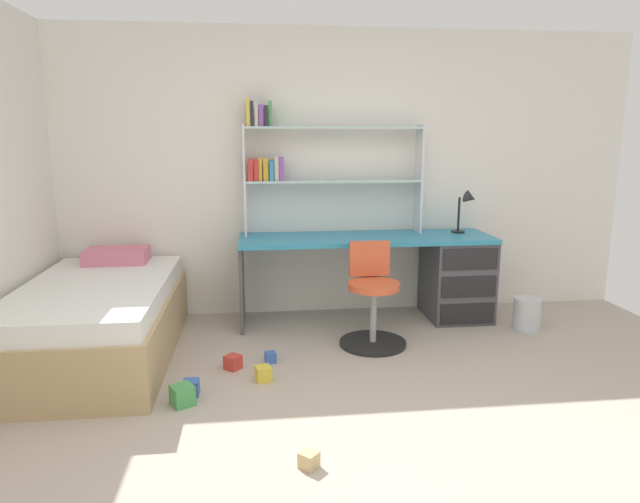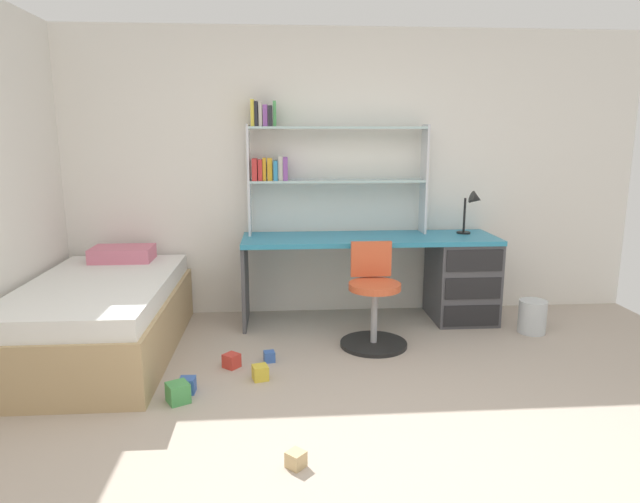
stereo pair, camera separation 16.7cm
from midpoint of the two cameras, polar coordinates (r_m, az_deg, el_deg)
name	(u,v)px [view 2 (the right image)]	position (r m, az deg, el deg)	size (l,w,h in m)	color
ground_plane	(374,472)	(2.94, 7.37, -21.57)	(5.65, 6.12, 0.02)	#B2A393
room_shell	(159,190)	(3.73, -15.06, 6.16)	(5.65, 6.12, 2.52)	white
desk	(436,272)	(4.99, 12.83, -2.11)	(2.18, 0.62, 0.75)	teal
bookshelf_hutch	(312,158)	(4.84, 0.13, 9.60)	(1.56, 0.22, 1.15)	silver
desk_lamp	(473,205)	(5.05, 16.42, 4.57)	(0.20, 0.17, 0.38)	black
swivel_chair	(374,306)	(4.33, 6.65, -5.58)	(0.52, 0.52, 0.79)	black
bed_platform	(101,317)	(4.41, -20.61, -6.37)	(1.05, 1.86, 0.68)	tan
waste_bin	(532,317)	(4.97, 21.94, -6.24)	(0.23, 0.23, 0.27)	silver
toy_block_green_0	(178,393)	(3.58, -13.09, -13.99)	(0.12, 0.12, 0.12)	#479E51
toy_block_blue_1	(187,385)	(3.70, -12.20, -13.33)	(0.10, 0.10, 0.10)	#3860B7
toy_block_natural_2	(296,459)	(2.91, -0.74, -20.64)	(0.08, 0.08, 0.08)	tan
toy_block_yellow_3	(260,373)	(3.80, -4.89, -12.33)	(0.10, 0.10, 0.10)	gold
toy_block_red_4	(232,361)	(4.01, -7.90, -11.09)	(0.10, 0.10, 0.10)	red
toy_block_blue_5	(269,356)	(4.08, -4.05, -10.74)	(0.08, 0.08, 0.08)	#3860B7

